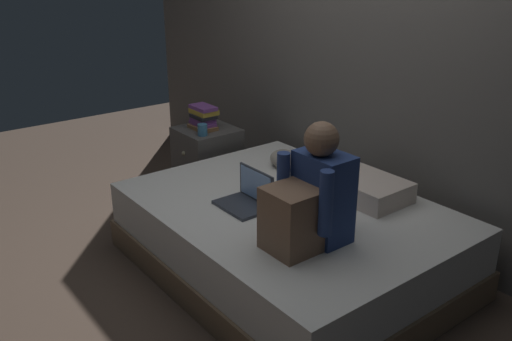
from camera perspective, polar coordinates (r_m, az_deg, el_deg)
name	(u,v)px	position (r m, az deg, el deg)	size (l,w,h in m)	color
ground_plane	(231,271)	(3.56, -2.58, -10.44)	(8.00, 8.00, 0.00)	#47382D
wall_back	(373,40)	(3.87, 12.10, 13.14)	(5.60, 0.10, 2.70)	#605B56
bed	(288,238)	(3.47, 3.35, -7.02)	(2.00, 1.50, 0.46)	#7A6047
nightstand	(208,162)	(4.53, -5.04, 0.86)	(0.44, 0.46, 0.58)	#474442
person_sitting	(310,199)	(2.85, 5.69, -2.99)	(0.39, 0.44, 0.66)	navy
laptop	(247,197)	(3.32, -0.90, -2.81)	(0.32, 0.23, 0.22)	#333842
pillow	(362,186)	(3.52, 11.01, -1.63)	(0.56, 0.36, 0.13)	beige
book_stack	(203,117)	(4.42, -5.51, 5.53)	(0.24, 0.18, 0.19)	brown
mug	(203,130)	(4.26, -5.58, 4.23)	(0.08, 0.08, 0.09)	teal
clothes_pile	(290,161)	(3.90, 3.54, 0.97)	(0.34, 0.20, 0.13)	#3D4C8E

